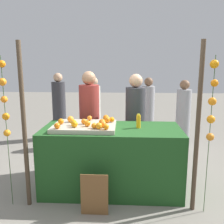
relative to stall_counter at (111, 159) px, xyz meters
The scene contains 31 objects.
ground_plane 0.46m from the stall_counter, ahead, with size 24.00×24.00×0.00m, color gray.
stall_counter is the anchor object (origin of this frame).
orange_tray 0.62m from the stall_counter, behind, with size 0.86×0.64×0.06m, color #B2AD99.
orange_0 0.94m from the stall_counter, 156.40° to the right, with size 0.08×0.08×0.08m, color orange.
orange_1 0.77m from the stall_counter, 166.81° to the right, with size 0.08×0.08×0.08m, color orange.
orange_2 0.58m from the stall_counter, 136.02° to the left, with size 0.09×0.09×0.09m, color orange.
orange_3 0.77m from the stall_counter, 155.68° to the right, with size 0.09×0.09×0.09m, color orange.
orange_4 0.62m from the stall_counter, 115.40° to the right, with size 0.09×0.09×0.09m, color orange.
orange_5 0.65m from the stall_counter, 99.11° to the right, with size 0.07×0.07×0.07m, color orange.
orange_6 0.91m from the stall_counter, behind, with size 0.08×0.08×0.08m, color orange.
orange_7 0.65m from the stall_counter, 116.83° to the right, with size 0.09×0.09×0.09m, color orange.
orange_8 0.68m from the stall_counter, behind, with size 0.08×0.08×0.08m, color orange.
orange_9 0.57m from the stall_counter, 90.89° to the left, with size 0.07×0.07×0.07m, color orange.
orange_10 0.67m from the stall_counter, 152.53° to the right, with size 0.08×0.08×0.08m, color orange.
orange_11 0.65m from the stall_counter, 129.51° to the right, with size 0.07×0.07×0.07m, color orange.
orange_12 0.61m from the stall_counter, 115.73° to the left, with size 0.09×0.09×0.09m, color orange.
orange_13 0.68m from the stall_counter, 150.23° to the left, with size 0.07×0.07×0.07m, color orange.
orange_14 0.83m from the stall_counter, behind, with size 0.09×0.09×0.09m, color orange.
orange_15 0.59m from the stall_counter, 138.68° to the right, with size 0.09×0.09×0.09m, color orange.
juice_bottle 0.68m from the stall_counter, ahead, with size 0.06×0.06×0.20m.
chalkboard_sign 0.70m from the stall_counter, 104.76° to the right, with size 0.34×0.03×0.54m.
vendor_left 0.90m from the stall_counter, 119.75° to the left, with size 0.34×0.34×1.70m.
vendor_right 0.87m from the stall_counter, 63.60° to the left, with size 0.33×0.33×1.66m.
crowd_person_0 2.58m from the stall_counter, 73.44° to the left, with size 0.30×0.30×1.50m.
crowd_person_1 2.11m from the stall_counter, 104.13° to the left, with size 0.31×0.31×1.53m.
crowd_person_2 2.32m from the stall_counter, 52.13° to the left, with size 0.30×0.30×1.49m.
crowd_person_3 2.87m from the stall_counter, 119.65° to the left, with size 0.32×0.32×1.60m.
canopy_post_left 1.30m from the stall_counter, 155.83° to the right, with size 0.06×0.06×2.10m, color #473828.
canopy_post_right 1.30m from the stall_counter, 24.17° to the right, with size 0.06×0.06×2.10m, color #473828.
garland_strand_left 1.65m from the stall_counter, 159.16° to the right, with size 0.10×0.10×1.92m.
garland_strand_right 1.60m from the stall_counter, 23.47° to the right, with size 0.11×0.11×1.92m.
Camera 1 is at (0.19, -3.42, 1.84)m, focal length 40.12 mm.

